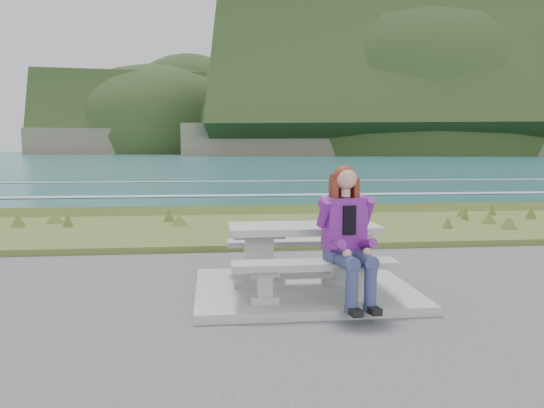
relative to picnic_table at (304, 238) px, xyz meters
name	(u,v)px	position (x,y,z in m)	size (l,w,h in m)	color
concrete_slab	(303,290)	(0.00, 0.00, -0.63)	(2.60, 2.10, 0.10)	#969792
picnic_table	(304,238)	(0.00, 0.00, 0.00)	(1.80, 0.75, 0.75)	#969792
bench_landward	(314,270)	(0.00, -0.70, -0.23)	(1.80, 0.35, 0.45)	#969792
bench_seaward	(295,247)	(0.00, 0.70, -0.23)	(1.80, 0.35, 0.45)	#969792
grass_verge	(264,231)	(0.00, 5.00, -0.68)	(160.00, 4.50, 0.22)	#3B5620
shore_drop	(253,215)	(0.00, 7.90, -0.68)	(160.00, 0.80, 2.20)	#635E4A
ocean	(231,208)	(0.00, 25.09, -2.42)	(1600.00, 1600.00, 0.09)	#1F5558
headland_range	(454,139)	(190.42, 398.41, 9.22)	(729.83, 363.95, 185.32)	#635E4A
seated_woman	(350,254)	(0.36, -0.84, -0.04)	(0.54, 0.81, 1.49)	navy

